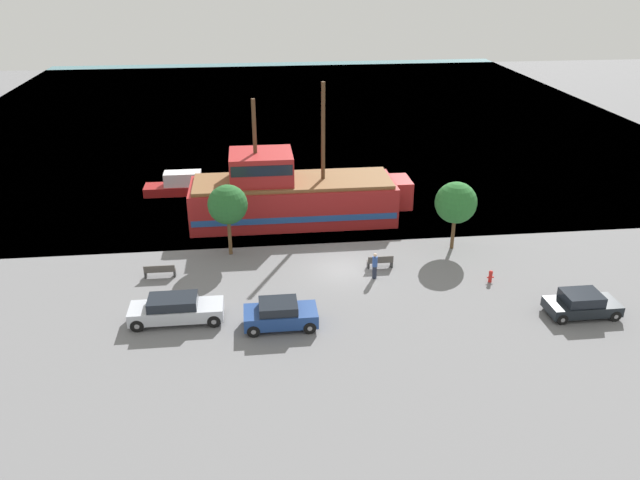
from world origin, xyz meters
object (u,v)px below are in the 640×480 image
moored_boat_dockside (188,185)px  bench_promenade_east (160,271)px  parked_car_curb_front (176,309)px  pirate_ship (291,195)px  parked_car_curb_rear (280,314)px  pedestrian_walking_near (375,266)px  bench_promenade_west (380,262)px  parked_car_curb_mid (582,304)px  fire_hydrant (490,276)px

moored_boat_dockside → bench_promenade_east: (-0.59, -14.98, -0.22)m
parked_car_curb_front → pirate_ship: bearing=61.9°
parked_car_curb_rear → pedestrian_walking_near: bearing=38.6°
parked_car_curb_rear → bench_promenade_west: parked_car_curb_rear is taller
pirate_ship → parked_car_curb_mid: (14.84, -15.24, -1.30)m
pirate_ship → fire_hydrant: (11.27, -11.01, -1.56)m
parked_car_curb_mid → parked_car_curb_front: bearing=175.3°
parked_car_curb_mid → fire_hydrant: 5.53m
fire_hydrant → pedestrian_walking_near: size_ratio=0.46×
pedestrian_walking_near → pirate_ship: bearing=114.3°
pirate_ship → pedestrian_walking_near: 10.75m
pirate_ship → parked_car_curb_rear: 14.70m
fire_hydrant → bench_promenade_east: (-19.93, 2.87, 0.03)m
pirate_ship → moored_boat_dockside: size_ratio=2.16×
parked_car_curb_front → bench_promenade_west: size_ratio=3.08×
pirate_ship → bench_promenade_east: (-8.66, -8.15, -1.53)m
parked_car_curb_front → bench_promenade_east: (-1.49, 5.26, -0.31)m
pirate_ship → pedestrian_walking_near: size_ratio=9.67×
pirate_ship → bench_promenade_west: (5.02, -8.42, -1.54)m
pirate_ship → parked_car_curb_front: size_ratio=3.25×
pirate_ship → parked_car_curb_mid: 21.31m
pedestrian_walking_near → bench_promenade_west: bearing=64.7°
parked_car_curb_front → parked_car_curb_mid: bearing=-4.7°
parked_car_curb_rear → parked_car_curb_mid: bearing=-2.4°
parked_car_curb_front → parked_car_curb_mid: size_ratio=1.28×
moored_boat_dockside → parked_car_curb_mid: moored_boat_dockside is taller
pirate_ship → fire_hydrant: 15.84m
parked_car_curb_front → fire_hydrant: 18.60m
parked_car_curb_mid → bench_promenade_east: bearing=163.2°
bench_promenade_west → parked_car_curb_mid: bearing=-34.8°
parked_car_curb_mid → pirate_ship: bearing=134.2°
moored_boat_dockside → parked_car_curb_mid: size_ratio=1.93×
parked_car_curb_front → bench_promenade_east: size_ratio=2.66×
pedestrian_walking_near → parked_car_curb_mid: bearing=-27.7°
parked_car_curb_mid → fire_hydrant: (-3.57, 4.23, -0.26)m
moored_boat_dockside → parked_car_curb_mid: (22.91, -22.08, 0.01)m
bench_promenade_east → fire_hydrant: bearing=-8.2°
fire_hydrant → bench_promenade_west: (-6.25, 2.59, 0.02)m
moored_boat_dockside → bench_promenade_west: (13.09, -15.26, -0.23)m
moored_boat_dockside → parked_car_curb_front: bearing=-87.5°
parked_car_curb_rear → fire_hydrant: 13.39m
parked_car_curb_mid → bench_promenade_east: 24.55m
parked_car_curb_rear → fire_hydrant: parked_car_curb_rear is taller
fire_hydrant → bench_promenade_west: bench_promenade_west is taller
fire_hydrant → bench_promenade_west: 6.77m
parked_car_curb_mid → parked_car_curb_rear: 16.49m
parked_car_curb_mid → parked_car_curb_rear: size_ratio=1.00×
bench_promenade_east → pedestrian_walking_near: 13.16m
moored_boat_dockside → parked_car_curb_front: size_ratio=1.50×
parked_car_curb_mid → pedestrian_walking_near: size_ratio=2.32×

